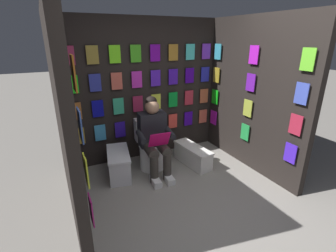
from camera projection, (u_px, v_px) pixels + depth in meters
ground_plane at (217, 228)px, 2.73m from camera, size 30.00×30.00×0.00m
display_wall_back at (145, 91)px, 4.12m from camera, size 2.71×0.14×2.31m
display_wall_left at (253, 96)px, 3.77m from camera, size 0.14×2.06×2.31m
display_wall_right at (63, 121)px, 2.65m from camera, size 0.14×2.06×2.31m
toilet at (150, 148)px, 3.96m from camera, size 0.42×0.57×0.77m
person_reading at (155, 137)px, 3.67m from camera, size 0.55×0.71×1.19m
comic_longbox_near at (119, 164)px, 3.72m from camera, size 0.45×0.74×0.39m
comic_longbox_far at (193, 155)px, 4.07m from camera, size 0.34×0.78×0.31m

